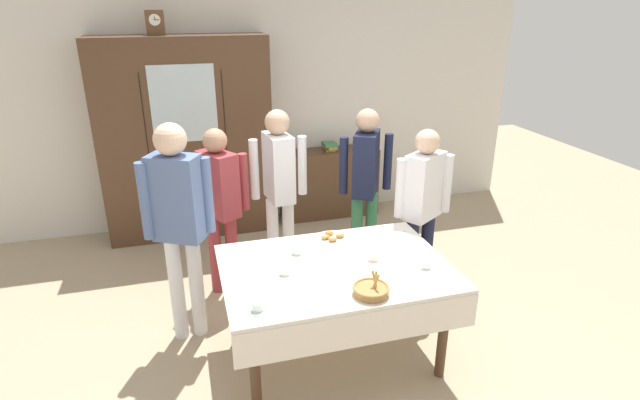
{
  "coord_description": "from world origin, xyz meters",
  "views": [
    {
      "loc": [
        -0.96,
        -3.19,
        2.52
      ],
      "look_at": [
        0.0,
        0.2,
        1.12
      ],
      "focal_mm": 28.25,
      "sensor_mm": 36.0,
      "label": 1
    }
  ],
  "objects_px": {
    "tea_cup_mid_right": "(258,307)",
    "person_near_right_end": "(279,180)",
    "bookshelf_low": "(329,183)",
    "bread_basket": "(371,290)",
    "pastry_plate": "(332,238)",
    "tea_cup_far_left": "(285,272)",
    "person_by_cabinet": "(178,213)",
    "wall_cabinet": "(187,140)",
    "spoon_mid_left": "(417,285)",
    "person_beside_shelf": "(423,199)",
    "person_behind_table_left": "(219,197)",
    "tea_cup_center": "(297,251)",
    "mantel_clock": "(155,23)",
    "spoon_center": "(401,231)",
    "spoon_near_left": "(264,295)",
    "person_behind_table_right": "(366,176)",
    "dining_table": "(337,281)",
    "book_stack": "(330,146)",
    "tea_cup_mid_left": "(425,265)",
    "tea_cup_near_right": "(373,257)"
  },
  "relations": [
    {
      "from": "person_behind_table_left",
      "to": "tea_cup_far_left",
      "type": "bearing_deg",
      "value": -75.01
    },
    {
      "from": "dining_table",
      "to": "book_stack",
      "type": "bearing_deg",
      "value": 74.18
    },
    {
      "from": "bread_basket",
      "to": "spoon_center",
      "type": "xyz_separation_m",
      "value": [
        0.58,
        0.81,
        -0.03
      ]
    },
    {
      "from": "person_by_cabinet",
      "to": "person_near_right_end",
      "type": "bearing_deg",
      "value": 38.12
    },
    {
      "from": "wall_cabinet",
      "to": "spoon_center",
      "type": "bearing_deg",
      "value": -53.77
    },
    {
      "from": "mantel_clock",
      "to": "spoon_near_left",
      "type": "distance_m",
      "value": 3.23
    },
    {
      "from": "tea_cup_mid_right",
      "to": "bread_basket",
      "type": "relative_size",
      "value": 0.54
    },
    {
      "from": "bread_basket",
      "to": "person_near_right_end",
      "type": "distance_m",
      "value": 1.71
    },
    {
      "from": "tea_cup_mid_right",
      "to": "spoon_center",
      "type": "bearing_deg",
      "value": 31.28
    },
    {
      "from": "mantel_clock",
      "to": "book_stack",
      "type": "distance_m",
      "value": 2.33
    },
    {
      "from": "wall_cabinet",
      "to": "tea_cup_mid_right",
      "type": "height_order",
      "value": "wall_cabinet"
    },
    {
      "from": "pastry_plate",
      "to": "person_behind_table_right",
      "type": "height_order",
      "value": "person_behind_table_right"
    },
    {
      "from": "tea_cup_mid_right",
      "to": "person_by_cabinet",
      "type": "height_order",
      "value": "person_by_cabinet"
    },
    {
      "from": "tea_cup_center",
      "to": "person_behind_table_right",
      "type": "height_order",
      "value": "person_behind_table_right"
    },
    {
      "from": "dining_table",
      "to": "bread_basket",
      "type": "height_order",
      "value": "bread_basket"
    },
    {
      "from": "spoon_center",
      "to": "person_by_cabinet",
      "type": "distance_m",
      "value": 1.75
    },
    {
      "from": "tea_cup_center",
      "to": "bread_basket",
      "type": "height_order",
      "value": "bread_basket"
    },
    {
      "from": "tea_cup_mid_right",
      "to": "person_by_cabinet",
      "type": "relative_size",
      "value": 0.07
    },
    {
      "from": "tea_cup_mid_right",
      "to": "person_near_right_end",
      "type": "bearing_deg",
      "value": 73.96
    },
    {
      "from": "tea_cup_near_right",
      "to": "person_by_cabinet",
      "type": "relative_size",
      "value": 0.07
    },
    {
      "from": "book_stack",
      "to": "person_by_cabinet",
      "type": "height_order",
      "value": "person_by_cabinet"
    },
    {
      "from": "dining_table",
      "to": "spoon_near_left",
      "type": "relative_size",
      "value": 13.46
    },
    {
      "from": "tea_cup_center",
      "to": "tea_cup_mid_left",
      "type": "xyz_separation_m",
      "value": [
        0.82,
        -0.45,
        0.0
      ]
    },
    {
      "from": "pastry_plate",
      "to": "bread_basket",
      "type": "bearing_deg",
      "value": -89.75
    },
    {
      "from": "tea_cup_far_left",
      "to": "person_near_right_end",
      "type": "distance_m",
      "value": 1.33
    },
    {
      "from": "person_beside_shelf",
      "to": "person_behind_table_left",
      "type": "height_order",
      "value": "person_beside_shelf"
    },
    {
      "from": "wall_cabinet",
      "to": "bookshelf_low",
      "type": "xyz_separation_m",
      "value": [
        1.65,
        0.05,
        -0.68
      ]
    },
    {
      "from": "mantel_clock",
      "to": "person_behind_table_left",
      "type": "distance_m",
      "value": 2.0
    },
    {
      "from": "tea_cup_mid_right",
      "to": "spoon_center",
      "type": "relative_size",
      "value": 1.09
    },
    {
      "from": "tea_cup_far_left",
      "to": "person_beside_shelf",
      "type": "height_order",
      "value": "person_beside_shelf"
    },
    {
      "from": "book_stack",
      "to": "tea_cup_far_left",
      "type": "relative_size",
      "value": 1.69
    },
    {
      "from": "wall_cabinet",
      "to": "spoon_mid_left",
      "type": "height_order",
      "value": "wall_cabinet"
    },
    {
      "from": "book_stack",
      "to": "tea_cup_near_right",
      "type": "distance_m",
      "value": 2.65
    },
    {
      "from": "person_beside_shelf",
      "to": "pastry_plate",
      "type": "bearing_deg",
      "value": -165.73
    },
    {
      "from": "dining_table",
      "to": "book_stack",
      "type": "height_order",
      "value": "book_stack"
    },
    {
      "from": "tea_cup_mid_left",
      "to": "person_by_cabinet",
      "type": "height_order",
      "value": "person_by_cabinet"
    },
    {
      "from": "dining_table",
      "to": "person_behind_table_right",
      "type": "height_order",
      "value": "person_behind_table_right"
    },
    {
      "from": "spoon_center",
      "to": "person_by_cabinet",
      "type": "xyz_separation_m",
      "value": [
        -1.72,
        0.17,
        0.3
      ]
    },
    {
      "from": "wall_cabinet",
      "to": "tea_cup_center",
      "type": "xyz_separation_m",
      "value": [
        0.68,
        -2.31,
        -0.3
      ]
    },
    {
      "from": "bread_basket",
      "to": "pastry_plate",
      "type": "bearing_deg",
      "value": 90.25
    },
    {
      "from": "bookshelf_low",
      "to": "person_near_right_end",
      "type": "distance_m",
      "value": 1.71
    },
    {
      "from": "dining_table",
      "to": "person_near_right_end",
      "type": "bearing_deg",
      "value": 96.29
    },
    {
      "from": "bread_basket",
      "to": "person_behind_table_right",
      "type": "relative_size",
      "value": 0.15
    },
    {
      "from": "person_near_right_end",
      "to": "wall_cabinet",
      "type": "bearing_deg",
      "value": 120.36
    },
    {
      "from": "person_behind_table_left",
      "to": "bread_basket",
      "type": "bearing_deg",
      "value": -63.3
    },
    {
      "from": "tea_cup_far_left",
      "to": "person_by_cabinet",
      "type": "height_order",
      "value": "person_by_cabinet"
    },
    {
      "from": "person_behind_table_right",
      "to": "person_behind_table_left",
      "type": "distance_m",
      "value": 1.37
    },
    {
      "from": "tea_cup_near_right",
      "to": "bread_basket",
      "type": "distance_m",
      "value": 0.45
    },
    {
      "from": "pastry_plate",
      "to": "spoon_near_left",
      "type": "bearing_deg",
      "value": -135.25
    },
    {
      "from": "person_behind_table_right",
      "to": "wall_cabinet",
      "type": "bearing_deg",
      "value": 139.54
    }
  ]
}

